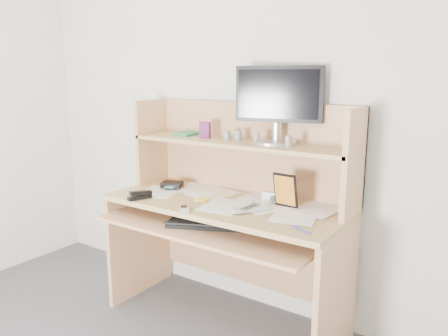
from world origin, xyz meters
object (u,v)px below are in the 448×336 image
Objects in this scene: keyboard at (207,224)px; desk at (232,207)px; game_case at (285,190)px; tv_remote at (250,209)px; monitor at (278,102)px.

desk is at bearing 64.83° from keyboard.
keyboard is 0.46m from game_case.
game_case reaches higher than keyboard.
desk is 3.06× the size of keyboard.
monitor reaches higher than tv_remote.
tv_remote is (0.22, 0.08, 0.10)m from keyboard.
desk is at bearing -176.41° from game_case.
game_case is (0.12, 0.16, 0.08)m from tv_remote.
keyboard is at bearing -134.52° from monitor.
tv_remote is at bearing -123.45° from game_case.
desk reaches higher than game_case.
monitor reaches higher than game_case.
game_case is at bearing 0.14° from desk.
desk is 7.13× the size of tv_remote.
desk reaches higher than tv_remote.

